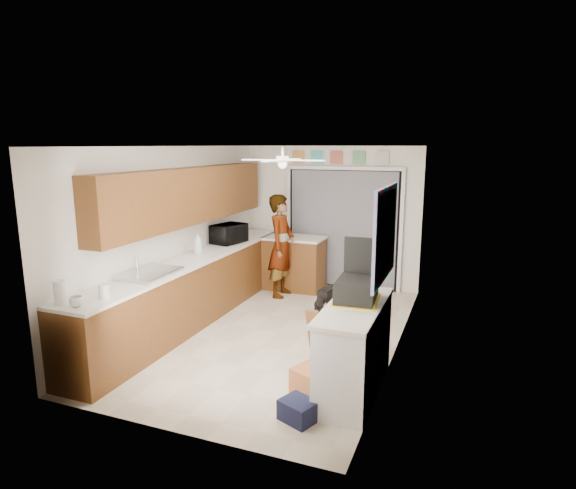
% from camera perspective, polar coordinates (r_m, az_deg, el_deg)
% --- Properties ---
extents(floor, '(5.00, 5.00, 0.00)m').
position_cam_1_polar(floor, '(6.70, -1.25, -10.33)').
color(floor, beige).
rests_on(floor, ground).
extents(ceiling, '(5.00, 5.00, 0.00)m').
position_cam_1_polar(ceiling, '(6.21, -1.36, 11.57)').
color(ceiling, white).
rests_on(ceiling, ground).
extents(wall_back, '(3.20, 0.00, 3.20)m').
position_cam_1_polar(wall_back, '(8.67, 5.01, 3.29)').
color(wall_back, white).
rests_on(wall_back, ground).
extents(wall_front, '(3.20, 0.00, 3.20)m').
position_cam_1_polar(wall_front, '(4.21, -14.44, -6.19)').
color(wall_front, white).
rests_on(wall_front, ground).
extents(wall_left, '(0.00, 5.00, 5.00)m').
position_cam_1_polar(wall_left, '(7.10, -13.34, 1.13)').
color(wall_left, white).
rests_on(wall_left, ground).
extents(wall_right, '(0.00, 5.00, 5.00)m').
position_cam_1_polar(wall_right, '(5.93, 13.15, -0.93)').
color(wall_right, white).
rests_on(wall_right, ground).
extents(left_base_cabinets, '(0.60, 4.80, 0.90)m').
position_cam_1_polar(left_base_cabinets, '(7.12, -11.03, -5.36)').
color(left_base_cabinets, brown).
rests_on(left_base_cabinets, floor).
extents(left_countertop, '(0.62, 4.80, 0.04)m').
position_cam_1_polar(left_countertop, '(6.99, -11.11, -1.69)').
color(left_countertop, white).
rests_on(left_countertop, left_base_cabinets).
extents(upper_cabinets, '(0.32, 4.00, 0.80)m').
position_cam_1_polar(upper_cabinets, '(7.09, -11.57, 5.70)').
color(upper_cabinets, brown).
rests_on(upper_cabinets, wall_left).
extents(sink_basin, '(0.50, 0.76, 0.06)m').
position_cam_1_polar(sink_basin, '(6.19, -16.04, -3.36)').
color(sink_basin, silver).
rests_on(sink_basin, left_countertop).
extents(faucet, '(0.03, 0.03, 0.22)m').
position_cam_1_polar(faucet, '(6.28, -17.47, -2.33)').
color(faucet, silver).
rests_on(faucet, left_countertop).
extents(peninsula_base, '(1.00, 0.60, 0.90)m').
position_cam_1_polar(peninsula_base, '(8.51, 0.74, -2.31)').
color(peninsula_base, brown).
rests_on(peninsula_base, floor).
extents(peninsula_top, '(1.04, 0.64, 0.04)m').
position_cam_1_polar(peninsula_top, '(8.41, 0.75, 0.79)').
color(peninsula_top, white).
rests_on(peninsula_top, peninsula_base).
extents(back_opening_recess, '(2.00, 0.06, 2.10)m').
position_cam_1_polar(back_opening_recess, '(8.61, 6.53, 1.85)').
color(back_opening_recess, black).
rests_on(back_opening_recess, wall_back).
extents(curtain_panel, '(1.90, 0.03, 2.05)m').
position_cam_1_polar(curtain_panel, '(8.57, 6.46, 1.81)').
color(curtain_panel, gray).
rests_on(curtain_panel, wall_back).
extents(door_trim_left, '(0.06, 0.04, 2.10)m').
position_cam_1_polar(door_trim_left, '(8.89, 0.11, 2.24)').
color(door_trim_left, white).
rests_on(door_trim_left, wall_back).
extents(door_trim_right, '(0.06, 0.04, 2.10)m').
position_cam_1_polar(door_trim_right, '(8.38, 13.24, 1.35)').
color(door_trim_right, white).
rests_on(door_trim_right, wall_back).
extents(door_trim_head, '(2.10, 0.04, 0.06)m').
position_cam_1_polar(door_trim_head, '(8.46, 6.65, 8.97)').
color(door_trim_head, white).
rests_on(door_trim_head, wall_back).
extents(header_frame_0, '(0.22, 0.02, 0.22)m').
position_cam_1_polar(header_frame_0, '(8.73, 1.24, 10.32)').
color(header_frame_0, gold).
rests_on(header_frame_0, wall_back).
extents(header_frame_1, '(0.22, 0.02, 0.22)m').
position_cam_1_polar(header_frame_1, '(8.62, 3.46, 10.28)').
color(header_frame_1, '#4DBECE').
rests_on(header_frame_1, wall_back).
extents(header_frame_2, '(0.22, 0.02, 0.22)m').
position_cam_1_polar(header_frame_2, '(8.52, 5.74, 10.22)').
color(header_frame_2, '#C75A4A').
rests_on(header_frame_2, wall_back).
extents(header_frame_3, '(0.22, 0.02, 0.22)m').
position_cam_1_polar(header_frame_3, '(8.42, 8.40, 10.14)').
color(header_frame_3, '#5CA168').
rests_on(header_frame_3, wall_back).
extents(header_frame_4, '(0.22, 0.02, 0.22)m').
position_cam_1_polar(header_frame_4, '(8.34, 11.12, 10.03)').
color(header_frame_4, beige).
rests_on(header_frame_4, wall_back).
extents(route66_sign, '(0.22, 0.02, 0.26)m').
position_cam_1_polar(route66_sign, '(8.86, -0.93, 10.34)').
color(route66_sign, silver).
rests_on(route66_sign, wall_back).
extents(right_counter_base, '(0.50, 1.40, 0.90)m').
position_cam_1_polar(right_counter_base, '(5.09, 7.89, -12.35)').
color(right_counter_base, white).
rests_on(right_counter_base, floor).
extents(right_counter_top, '(0.54, 1.44, 0.04)m').
position_cam_1_polar(right_counter_top, '(4.92, 7.93, -7.33)').
color(right_counter_top, white).
rests_on(right_counter_top, right_counter_base).
extents(abstract_painting, '(0.03, 1.15, 0.95)m').
position_cam_1_polar(abstract_painting, '(4.88, 11.45, 1.25)').
color(abstract_painting, '#EC57B0').
rests_on(abstract_painting, wall_right).
extents(ceiling_fan, '(1.14, 1.14, 0.24)m').
position_cam_1_polar(ceiling_fan, '(6.40, -0.65, 9.96)').
color(ceiling_fan, white).
rests_on(ceiling_fan, ceiling).
extents(microwave, '(0.48, 0.62, 0.31)m').
position_cam_1_polar(microwave, '(7.90, -7.02, 1.28)').
color(microwave, black).
rests_on(microwave, left_countertop).
extents(soap_bottle, '(0.15, 0.15, 0.32)m').
position_cam_1_polar(soap_bottle, '(7.22, -10.64, 0.22)').
color(soap_bottle, silver).
rests_on(soap_bottle, left_countertop).
extents(cup, '(0.16, 0.16, 0.11)m').
position_cam_1_polar(cup, '(5.25, -23.81, -6.21)').
color(cup, white).
rests_on(cup, left_countertop).
extents(jar_a, '(0.13, 0.13, 0.15)m').
position_cam_1_polar(jar_a, '(5.40, -20.97, -5.23)').
color(jar_a, silver).
rests_on(jar_a, left_countertop).
extents(paper_towel_roll, '(0.13, 0.13, 0.25)m').
position_cam_1_polar(paper_towel_roll, '(5.37, -25.46, -5.16)').
color(paper_towel_roll, white).
rests_on(paper_towel_roll, left_countertop).
extents(suitcase, '(0.43, 0.55, 0.22)m').
position_cam_1_polar(suitcase, '(5.02, 8.13, -5.37)').
color(suitcase, black).
rests_on(suitcase, right_counter_top).
extents(suitcase_rim, '(0.48, 0.61, 0.02)m').
position_cam_1_polar(suitcase_rim, '(5.05, 8.09, -6.57)').
color(suitcase_rim, yellow).
rests_on(suitcase_rim, suitcase).
extents(suitcase_lid, '(0.42, 0.06, 0.50)m').
position_cam_1_polar(suitcase_lid, '(5.23, 8.93, -1.87)').
color(suitcase_lid, black).
rests_on(suitcase_lid, suitcase).
extents(cardboard_box, '(0.53, 0.48, 0.27)m').
position_cam_1_polar(cardboard_box, '(5.12, 3.22, -16.02)').
color(cardboard_box, '#A35633').
rests_on(cardboard_box, floor).
extents(navy_crate, '(0.40, 0.37, 0.20)m').
position_cam_1_polar(navy_crate, '(4.73, 1.26, -19.05)').
color(navy_crate, black).
rests_on(navy_crate, floor).
extents(cabinet_door_panel, '(0.38, 0.21, 0.53)m').
position_cam_1_polar(cabinet_door_panel, '(6.01, 3.82, -10.30)').
color(cabinet_door_panel, brown).
rests_on(cabinet_door_panel, floor).
extents(man, '(0.42, 0.63, 1.72)m').
position_cam_1_polar(man, '(8.03, -0.79, -0.16)').
color(man, white).
rests_on(man, floor).
extents(dog, '(0.32, 0.58, 0.43)m').
position_cam_1_polar(dog, '(7.44, 4.77, -6.35)').
color(dog, black).
rests_on(dog, floor).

